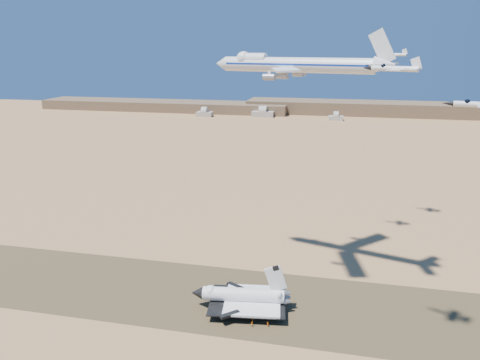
% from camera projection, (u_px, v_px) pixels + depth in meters
% --- Properties ---
extents(ground, '(1200.00, 1200.00, 0.00)m').
position_uv_depth(ground, '(203.00, 295.00, 183.54)').
color(ground, '#A57749').
rests_on(ground, ground).
extents(runway, '(600.00, 50.00, 0.06)m').
position_uv_depth(runway, '(203.00, 295.00, 183.53)').
color(runway, '#4A3A25').
rests_on(runway, ground).
extents(ridgeline, '(960.00, 90.00, 18.00)m').
position_uv_depth(ridgeline, '(355.00, 110.00, 662.71)').
color(ridgeline, brown).
rests_on(ridgeline, ground).
extents(hangars, '(200.50, 29.50, 30.00)m').
position_uv_depth(hangars, '(259.00, 114.00, 644.59)').
color(hangars, '#B7B1A2').
rests_on(hangars, ground).
extents(shuttle, '(36.96, 25.80, 18.15)m').
position_uv_depth(shuttle, '(242.00, 296.00, 173.28)').
color(shuttle, white).
rests_on(shuttle, runway).
extents(carrier_747, '(72.32, 54.17, 18.05)m').
position_uv_depth(carrier_747, '(290.00, 65.00, 180.58)').
color(carrier_747, silver).
extents(crew_a, '(0.60, 0.72, 1.68)m').
position_uv_depth(crew_a, '(252.00, 320.00, 165.71)').
color(crew_a, orange).
rests_on(crew_a, runway).
extents(crew_b, '(0.80, 1.05, 1.92)m').
position_uv_depth(crew_b, '(252.00, 324.00, 162.91)').
color(crew_b, orange).
rests_on(crew_b, runway).
extents(crew_c, '(1.24, 1.14, 1.92)m').
position_uv_depth(crew_c, '(268.00, 324.00, 162.75)').
color(crew_c, orange).
rests_on(crew_c, runway).
extents(chase_jet_a, '(15.48, 9.52, 4.03)m').
position_uv_depth(chase_jet_a, '(394.00, 68.00, 125.85)').
color(chase_jet_a, silver).
extents(chase_jet_b, '(15.82, 8.95, 3.98)m').
position_uv_depth(chase_jet_b, '(479.00, 104.00, 117.50)').
color(chase_jet_b, silver).
extents(chase_jet_c, '(13.92, 7.65, 3.47)m').
position_uv_depth(chase_jet_c, '(356.00, 67.00, 216.67)').
color(chase_jet_c, silver).
extents(chase_jet_d, '(14.96, 8.56, 3.78)m').
position_uv_depth(chase_jet_d, '(393.00, 54.00, 234.91)').
color(chase_jet_d, silver).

